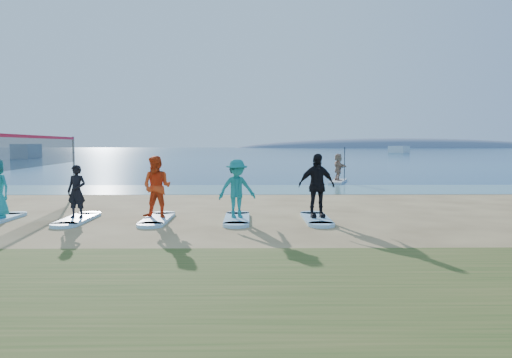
{
  "coord_description": "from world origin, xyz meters",
  "views": [
    {
      "loc": [
        1.03,
        -13.27,
        2.17
      ],
      "look_at": [
        1.22,
        2.0,
        1.1
      ],
      "focal_mm": 35.0,
      "sensor_mm": 36.0,
      "label": 1
    }
  ],
  "objects_px": {
    "student_1": "(77,191)",
    "student_2": "(157,187)",
    "student_4": "(317,186)",
    "surfboard_3": "(237,219)",
    "surfboard_1": "(77,219)",
    "paddleboarder": "(338,167)",
    "student_3": "(237,188)",
    "surfboard_4": "(316,219)",
    "boat_offshore_b": "(398,153)",
    "paddleboard": "(338,181)",
    "surfboard_2": "(157,219)",
    "boat_offshore_a": "(27,158)",
    "volleyball_net": "(40,152)"
  },
  "relations": [
    {
      "from": "student_1",
      "to": "student_2",
      "type": "height_order",
      "value": "student_2"
    },
    {
      "from": "student_4",
      "to": "surfboard_3",
      "type": "bearing_deg",
      "value": 168.64
    },
    {
      "from": "surfboard_1",
      "to": "student_4",
      "type": "distance_m",
      "value": 6.85
    },
    {
      "from": "student_1",
      "to": "student_2",
      "type": "xyz_separation_m",
      "value": [
        2.26,
        0.0,
        0.13
      ]
    },
    {
      "from": "student_2",
      "to": "surfboard_3",
      "type": "bearing_deg",
      "value": 14.19
    },
    {
      "from": "paddleboarder",
      "to": "student_3",
      "type": "xyz_separation_m",
      "value": [
        -5.37,
        -14.02,
        0.04
      ]
    },
    {
      "from": "surfboard_4",
      "to": "boat_offshore_b",
      "type": "bearing_deg",
      "value": 72.21
    },
    {
      "from": "surfboard_1",
      "to": "student_1",
      "type": "bearing_deg",
      "value": 0.0
    },
    {
      "from": "paddleboard",
      "to": "surfboard_3",
      "type": "distance_m",
      "value": 15.01
    },
    {
      "from": "surfboard_3",
      "to": "student_4",
      "type": "height_order",
      "value": "student_4"
    },
    {
      "from": "surfboard_1",
      "to": "student_2",
      "type": "height_order",
      "value": "student_2"
    },
    {
      "from": "paddleboard",
      "to": "boat_offshore_b",
      "type": "distance_m",
      "value": 99.37
    },
    {
      "from": "surfboard_1",
      "to": "student_4",
      "type": "relative_size",
      "value": 1.21
    },
    {
      "from": "student_2",
      "to": "surfboard_2",
      "type": "bearing_deg",
      "value": 0.0
    },
    {
      "from": "boat_offshore_a",
      "to": "student_3",
      "type": "bearing_deg",
      "value": -69.62
    },
    {
      "from": "surfboard_4",
      "to": "paddleboarder",
      "type": "bearing_deg",
      "value": 77.48
    },
    {
      "from": "boat_offshore_b",
      "to": "student_4",
      "type": "xyz_separation_m",
      "value": [
        -34.72,
        -108.22,
        1.0
      ]
    },
    {
      "from": "student_1",
      "to": "student_3",
      "type": "xyz_separation_m",
      "value": [
        4.52,
        0.0,
        0.08
      ]
    },
    {
      "from": "surfboard_2",
      "to": "student_3",
      "type": "height_order",
      "value": "student_3"
    },
    {
      "from": "volleyball_net",
      "to": "surfboard_1",
      "type": "bearing_deg",
      "value": -54.38
    },
    {
      "from": "student_1",
      "to": "surfboard_3",
      "type": "bearing_deg",
      "value": 12.93
    },
    {
      "from": "volleyball_net",
      "to": "surfboard_1",
      "type": "height_order",
      "value": "volleyball_net"
    },
    {
      "from": "surfboard_1",
      "to": "surfboard_4",
      "type": "xyz_separation_m",
      "value": [
        6.78,
        0.0,
        0.0
      ]
    },
    {
      "from": "volleyball_net",
      "to": "surfboard_2",
      "type": "bearing_deg",
      "value": -35.69
    },
    {
      "from": "boat_offshore_a",
      "to": "student_4",
      "type": "bearing_deg",
      "value": -68.05
    },
    {
      "from": "paddleboarder",
      "to": "student_1",
      "type": "xyz_separation_m",
      "value": [
        -9.9,
        -14.02,
        -0.04
      ]
    },
    {
      "from": "paddleboarder",
      "to": "boat_offshore_a",
      "type": "height_order",
      "value": "paddleboarder"
    },
    {
      "from": "paddleboard",
      "to": "paddleboarder",
      "type": "relative_size",
      "value": 1.98
    },
    {
      "from": "surfboard_1",
      "to": "boat_offshore_a",
      "type": "bearing_deg",
      "value": 115.0
    },
    {
      "from": "student_2",
      "to": "paddleboarder",
      "type": "bearing_deg",
      "value": 75.62
    },
    {
      "from": "paddleboard",
      "to": "surfboard_3",
      "type": "bearing_deg",
      "value": -93.86
    },
    {
      "from": "student_1",
      "to": "surfboard_3",
      "type": "height_order",
      "value": "student_1"
    },
    {
      "from": "student_2",
      "to": "surfboard_4",
      "type": "relative_size",
      "value": 0.8
    },
    {
      "from": "paddleboard",
      "to": "boat_offshore_b",
      "type": "xyz_separation_m",
      "value": [
        31.61,
        94.21,
        -0.06
      ]
    },
    {
      "from": "student_3",
      "to": "surfboard_4",
      "type": "xyz_separation_m",
      "value": [
        2.26,
        0.0,
        -0.87
      ]
    },
    {
      "from": "paddleboard",
      "to": "surfboard_3",
      "type": "height_order",
      "value": "paddleboard"
    },
    {
      "from": "surfboard_2",
      "to": "student_4",
      "type": "distance_m",
      "value": 4.62
    },
    {
      "from": "student_3",
      "to": "boat_offshore_a",
      "type": "bearing_deg",
      "value": 101.16
    },
    {
      "from": "boat_offshore_a",
      "to": "student_2",
      "type": "distance_m",
      "value": 70.31
    },
    {
      "from": "boat_offshore_a",
      "to": "student_4",
      "type": "height_order",
      "value": "student_4"
    },
    {
      "from": "volleyball_net",
      "to": "student_2",
      "type": "distance_m",
      "value": 5.81
    },
    {
      "from": "surfboard_1",
      "to": "surfboard_3",
      "type": "relative_size",
      "value": 1.0
    },
    {
      "from": "boat_offshore_b",
      "to": "student_4",
      "type": "height_order",
      "value": "student_4"
    },
    {
      "from": "volleyball_net",
      "to": "student_3",
      "type": "xyz_separation_m",
      "value": [
        6.92,
        -3.35,
        -0.99
      ]
    },
    {
      "from": "volleyball_net",
      "to": "surfboard_1",
      "type": "xyz_separation_m",
      "value": [
        2.4,
        -3.35,
        -1.86
      ]
    },
    {
      "from": "boat_offshore_a",
      "to": "student_3",
      "type": "xyz_separation_m",
      "value": [
        33.82,
        -62.82,
        0.92
      ]
    },
    {
      "from": "volleyball_net",
      "to": "student_1",
      "type": "relative_size",
      "value": 6.04
    },
    {
      "from": "student_2",
      "to": "surfboard_4",
      "type": "distance_m",
      "value": 4.61
    },
    {
      "from": "boat_offshore_a",
      "to": "student_4",
      "type": "relative_size",
      "value": 4.27
    },
    {
      "from": "surfboard_1",
      "to": "student_3",
      "type": "distance_m",
      "value": 4.6
    }
  ]
}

